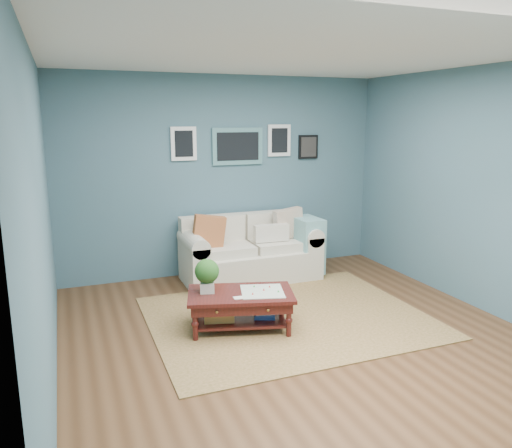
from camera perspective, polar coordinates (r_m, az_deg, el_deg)
name	(u,v)px	position (r m, az deg, el deg)	size (l,w,h in m)	color
room_shell	(305,203)	(4.65, 5.65, 2.39)	(5.00, 5.02, 2.70)	brown
area_rug	(288,317)	(5.54, 3.62, -10.57)	(2.92, 2.34, 0.01)	brown
loveseat	(255,250)	(6.73, -0.10, -3.02)	(1.84, 0.83, 0.94)	beige
coffee_table	(235,299)	(5.14, -2.41, -8.53)	(1.19, 0.89, 0.74)	black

